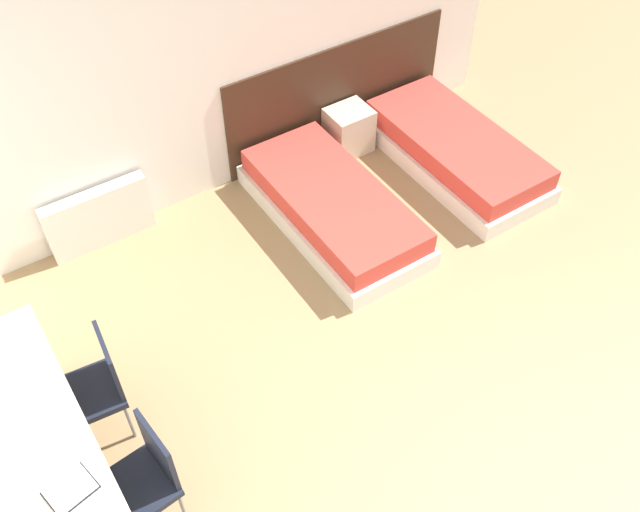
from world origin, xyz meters
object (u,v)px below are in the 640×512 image
at_px(nightstand, 349,130).
at_px(laptop, 8,393).
at_px(bed_near_door, 456,151).
at_px(chair_near_notebook, 144,476).
at_px(chair_near_laptop, 96,384).
at_px(bed_near_window, 333,207).

distance_m(nightstand, laptop, 3.99).
relative_size(bed_near_door, laptop, 5.40).
bearing_deg(chair_near_notebook, chair_near_laptop, 84.44).
bearing_deg(chair_near_notebook, laptop, 116.26).
relative_size(bed_near_window, nightstand, 4.14).
xyz_separation_m(bed_near_window, bed_near_door, (1.41, 0.00, 0.00)).
distance_m(bed_near_window, laptop, 3.08).
distance_m(chair_near_laptop, laptop, 0.57).
bearing_deg(laptop, nightstand, 23.34).
distance_m(chair_near_laptop, chair_near_notebook, 0.77).
height_order(bed_near_window, bed_near_door, same).
bearing_deg(bed_near_door, chair_near_notebook, -157.71).
distance_m(bed_near_door, chair_near_laptop, 3.94).
relative_size(bed_near_door, chair_near_notebook, 2.14).
bearing_deg(nightstand, bed_near_window, -132.41).
relative_size(chair_near_laptop, laptop, 2.53).
distance_m(bed_near_window, bed_near_door, 1.41).
bearing_deg(bed_near_door, bed_near_window, 180.00).
xyz_separation_m(bed_near_window, chair_near_notebook, (-2.43, -1.58, 0.31)).
height_order(chair_near_notebook, laptop, laptop).
height_order(bed_near_door, chair_near_laptop, chair_near_laptop).
bearing_deg(chair_near_notebook, bed_near_window, 27.38).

